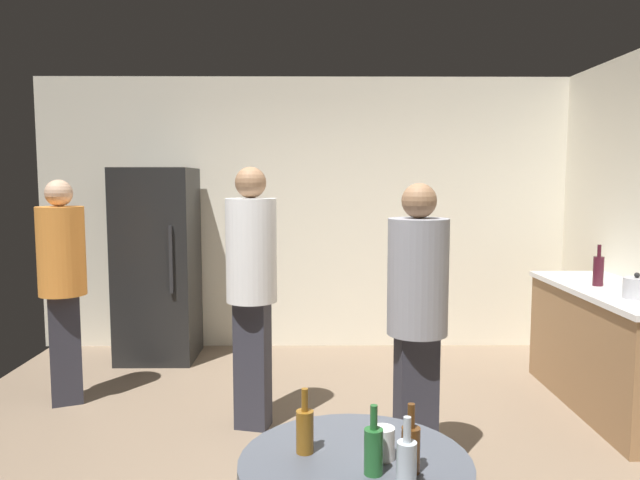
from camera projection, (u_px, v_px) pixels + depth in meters
The scene contains 14 objects.
ground_plane at pixel (300, 477), 3.44m from camera, with size 5.20×5.20×0.10m, color #7A6651.
wall_back at pixel (306, 214), 5.92m from camera, with size 5.32×0.06×2.70m, color silver.
refrigerator at pixel (158, 264), 5.53m from camera, with size 0.70×0.68×1.80m.
kitchen_counter at pixel (613, 349), 4.31m from camera, with size 0.64×1.70×0.90m.
kettle at pixel (637, 288), 3.91m from camera, with size 0.24×0.17×0.18m.
wine_bottle_on_counter at pixel (598, 270), 4.39m from camera, with size 0.08×0.08×0.31m.
beer_bottle_amber at pixel (305, 429), 2.05m from camera, with size 0.06×0.06×0.23m.
beer_bottle_brown at pixel (411, 447), 1.91m from camera, with size 0.06×0.06×0.23m.
beer_bottle_green at pixel (373, 449), 1.90m from camera, with size 0.06×0.06×0.23m.
beer_bottle_clear at pixel (407, 463), 1.80m from camera, with size 0.06×0.06×0.23m.
plastic_cup_white at pixel (383, 443), 2.00m from camera, with size 0.08×0.08×0.11m, color white.
person_in_white_shirt at pixel (252, 277), 3.94m from camera, with size 0.41×0.41×1.77m.
person_in_gray_shirt at pixel (417, 307), 3.30m from camera, with size 0.39×0.39×1.67m.
person_in_orange_shirt at pixel (62, 274), 4.38m from camera, with size 0.45×0.45×1.69m.
Camera 1 is at (0.09, -3.29, 1.68)m, focal length 33.02 mm.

